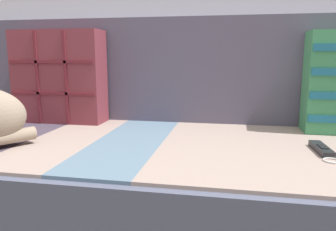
{
  "coord_description": "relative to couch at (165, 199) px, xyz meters",
  "views": [
    {
      "loc": [
        0.22,
        -1.0,
        0.74
      ],
      "look_at": [
        0.03,
        0.03,
        0.55
      ],
      "focal_mm": 35.0,
      "sensor_mm": 36.0,
      "label": 1
    }
  ],
  "objects": [
    {
      "name": "couch",
      "position": [
        0.0,
        0.0,
        0.0
      ],
      "size": [
        1.98,
        0.89,
        0.45
      ],
      "color": "brown",
      "rests_on": "ground_plane"
    },
    {
      "name": "throw_pillow_quilted",
      "position": [
        -0.52,
        0.23,
        0.43
      ],
      "size": [
        0.4,
        0.14,
        0.4
      ],
      "color": "brown",
      "rests_on": "couch"
    },
    {
      "name": "game_remote_near",
      "position": [
        0.51,
        -0.07,
        0.23
      ],
      "size": [
        0.05,
        0.2,
        0.02
      ],
      "color": "black",
      "rests_on": "couch"
    },
    {
      "name": "sofa_backrest",
      "position": [
        0.0,
        0.38,
        0.45
      ],
      "size": [
        1.94,
        0.14,
        0.46
      ],
      "color": "#514C60",
      "rests_on": "couch"
    }
  ]
}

